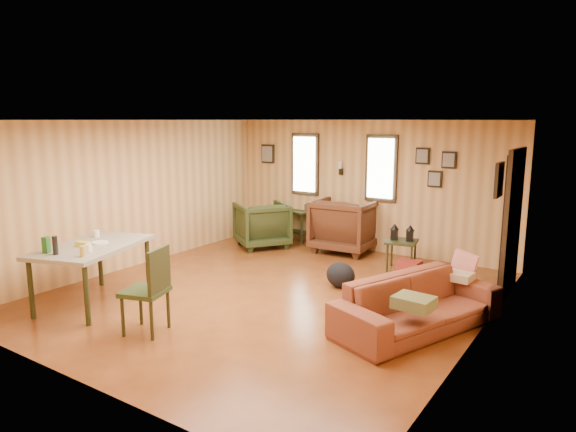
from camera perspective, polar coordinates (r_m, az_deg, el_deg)
name	(u,v)px	position (r m, az deg, el deg)	size (l,w,h in m)	color
room	(293,208)	(7.11, 0.58, 0.94)	(5.54, 6.04, 2.44)	brown
sofa	(418,296)	(6.16, 14.25, -8.56)	(2.10, 0.61, 0.82)	brown
recliner_brown	(345,223)	(9.50, 6.38, -0.74)	(1.05, 0.99, 1.08)	#4E2917
recliner_green	(262,223)	(9.82, -2.93, -0.73)	(0.91, 0.86, 0.94)	#2D3819
end_table	(303,220)	(10.31, 1.67, -0.39)	(0.77, 0.73, 0.77)	#2B3015
side_table	(402,239)	(8.46, 12.55, -2.51)	(0.56, 0.56, 0.76)	#2B3015
cooler	(409,268)	(8.27, 13.33, -5.65)	(0.36, 0.27, 0.25)	maroon
backpack	(341,275)	(7.52, 5.86, -6.55)	(0.49, 0.41, 0.38)	black
sofa_pillows	(440,285)	(6.31, 16.51, -7.33)	(0.52, 1.75, 0.36)	brown
dining_table	(91,250)	(7.18, -21.02, -3.57)	(1.37, 1.77, 1.03)	gray
dining_chair	(151,286)	(6.04, -15.03, -7.49)	(0.57, 0.57, 1.00)	#2D3819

